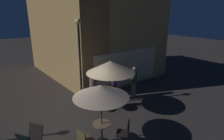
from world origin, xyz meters
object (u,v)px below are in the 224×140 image
at_px(patio_umbrella_1, 111,67).
at_px(patron_standing_2, 114,85).
at_px(street_lamp_near_corner, 80,50).
at_px(cafe_table_1, 111,101).
at_px(cafe_table_0, 102,129).
at_px(cafe_chair_0, 84,139).
at_px(patron_standing_0, 93,92).
at_px(cafe_chair_1, 125,131).
at_px(patio_umbrella_0, 101,91).
at_px(patron_standing_1, 134,82).

distance_m(patio_umbrella_1, patron_standing_2, 1.72).
distance_m(street_lamp_near_corner, cafe_table_1, 2.78).
distance_m(cafe_table_0, cafe_chair_0, 0.82).
height_order(cafe_table_0, patron_standing_2, patron_standing_2).
relative_size(cafe_table_0, patron_standing_0, 0.43).
bearing_deg(cafe_table_1, cafe_table_0, -135.89).
relative_size(cafe_chair_0, cafe_chair_1, 0.99).
distance_m(patio_umbrella_0, patron_standing_0, 2.69).
relative_size(cafe_table_0, patio_umbrella_1, 0.31).
bearing_deg(cafe_table_1, patron_standing_2, 44.59).
relative_size(street_lamp_near_corner, cafe_chair_0, 4.78).
distance_m(cafe_chair_1, patron_standing_0, 2.90).
relative_size(street_lamp_near_corner, cafe_table_0, 5.62).
bearing_deg(street_lamp_near_corner, cafe_table_0, -106.15).
distance_m(cafe_table_1, patron_standing_1, 1.98).
relative_size(cafe_table_1, patron_standing_1, 0.41).
relative_size(cafe_chair_1, patron_standing_2, 0.52).
height_order(cafe_chair_0, patron_standing_2, patron_standing_2).
height_order(cafe_chair_1, patron_standing_2, patron_standing_2).
distance_m(patio_umbrella_0, patio_umbrella_1, 2.34).
relative_size(cafe_table_1, patio_umbrella_1, 0.29).
distance_m(street_lamp_near_corner, patio_umbrella_0, 3.10).
height_order(cafe_table_1, patio_umbrella_0, patio_umbrella_0).
relative_size(street_lamp_near_corner, patron_standing_0, 2.41).
relative_size(patio_umbrella_1, patron_standing_0, 1.39).
bearing_deg(cafe_table_1, cafe_chair_0, -144.77).
relative_size(cafe_chair_0, patron_standing_2, 0.51).
height_order(patio_umbrella_0, patron_standing_2, patio_umbrella_0).
height_order(cafe_table_0, patio_umbrella_1, patio_umbrella_1).
relative_size(cafe_chair_0, patron_standing_1, 0.51).
height_order(cafe_table_0, cafe_chair_0, cafe_chair_0).
xyz_separation_m(cafe_table_0, cafe_chair_1, (0.57, -0.62, 0.02)).
xyz_separation_m(cafe_table_1, patron_standing_2, (0.81, 0.79, 0.37)).
relative_size(cafe_table_0, cafe_chair_1, 0.84).
bearing_deg(cafe_chair_1, patio_umbrella_0, -0.00).
xyz_separation_m(street_lamp_near_corner, cafe_chair_0, (-1.63, -2.99, -2.29)).
height_order(patio_umbrella_0, patron_standing_1, patio_umbrella_0).
xyz_separation_m(cafe_table_0, patio_umbrella_1, (1.68, 1.62, 1.65)).
distance_m(patron_standing_1, patron_standing_2, 1.17).
distance_m(patron_standing_0, patron_standing_2, 1.41).
height_order(patio_umbrella_1, patron_standing_0, patio_umbrella_1).
xyz_separation_m(cafe_table_0, patio_umbrella_0, (0.00, 0.00, 1.47)).
bearing_deg(cafe_chair_1, patron_standing_2, -74.67).
height_order(cafe_chair_0, patron_standing_1, patron_standing_1).
xyz_separation_m(patio_umbrella_0, cafe_chair_0, (-0.80, -0.13, -1.43)).
bearing_deg(patron_standing_0, patio_umbrella_1, -23.29).
distance_m(street_lamp_near_corner, patron_standing_0, 2.07).
distance_m(street_lamp_near_corner, cafe_chair_0, 4.11).
bearing_deg(patron_standing_1, patio_umbrella_1, 75.02).
distance_m(cafe_table_0, patron_standing_1, 4.13).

